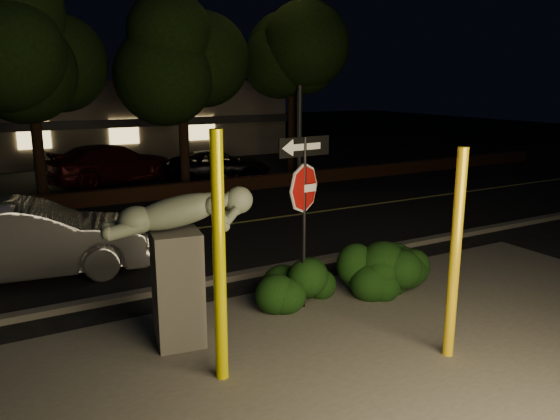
% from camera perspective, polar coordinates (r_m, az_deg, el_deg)
% --- Properties ---
extents(ground, '(90.00, 90.00, 0.00)m').
position_cam_1_polar(ground, '(17.79, -14.36, 0.00)').
color(ground, black).
rests_on(ground, ground).
extents(patio, '(14.00, 6.00, 0.02)m').
position_cam_1_polar(patio, '(8.25, 6.93, -15.47)').
color(patio, '#4C4944').
rests_on(patio, ground).
extents(road, '(80.00, 8.00, 0.01)m').
position_cam_1_polar(road, '(14.99, -11.35, -2.28)').
color(road, black).
rests_on(road, ground).
extents(lane_marking, '(80.00, 0.12, 0.00)m').
position_cam_1_polar(lane_marking, '(14.99, -11.35, -2.23)').
color(lane_marking, '#C6C14F').
rests_on(lane_marking, road).
extents(curb, '(80.00, 0.25, 0.12)m').
position_cam_1_polar(curb, '(11.31, -4.83, -6.94)').
color(curb, '#4C4944').
rests_on(curb, ground).
extents(brick_wall, '(40.00, 0.35, 0.50)m').
position_cam_1_polar(brick_wall, '(18.97, -15.43, 1.53)').
color(brick_wall, '#4E2A19').
rests_on(brick_wall, ground).
extents(parking_lot, '(40.00, 12.00, 0.01)m').
position_cam_1_polar(parking_lot, '(24.50, -18.67, 3.31)').
color(parking_lot, black).
rests_on(parking_lot, ground).
extents(building, '(22.00, 10.20, 4.00)m').
position_cam_1_polar(building, '(32.13, -21.68, 8.88)').
color(building, '#6A6555').
rests_on(building, ground).
extents(tree_far_b, '(5.20, 5.20, 8.41)m').
position_cam_1_polar(tree_far_b, '(20.18, -25.15, 18.05)').
color(tree_far_b, black).
rests_on(tree_far_b, ground).
extents(tree_far_c, '(4.80, 4.80, 7.84)m').
position_cam_1_polar(tree_far_c, '(20.82, -10.46, 17.77)').
color(tree_far_c, black).
rests_on(tree_far_c, ground).
extents(tree_far_d, '(4.40, 4.40, 7.42)m').
position_cam_1_polar(tree_far_d, '(23.36, 1.34, 16.87)').
color(tree_far_d, black).
rests_on(tree_far_d, ground).
extents(yellow_pole_left, '(0.17, 0.17, 3.40)m').
position_cam_1_polar(yellow_pole_left, '(7.16, -6.36, -5.25)').
color(yellow_pole_left, '#EFE200').
rests_on(yellow_pole_left, ground).
extents(yellow_pole_right, '(0.16, 0.16, 3.10)m').
position_cam_1_polar(yellow_pole_right, '(8.15, 17.83, -4.60)').
color(yellow_pole_right, yellow).
rests_on(yellow_pole_right, ground).
extents(signpost, '(1.04, 0.15, 3.06)m').
position_cam_1_polar(signpost, '(9.32, 2.56, 2.23)').
color(signpost, black).
rests_on(signpost, ground).
extents(sculpture, '(2.27, 0.92, 2.42)m').
position_cam_1_polar(sculpture, '(8.30, -10.51, -4.29)').
color(sculpture, '#4C4944').
rests_on(sculpture, ground).
extents(hedge_center, '(2.11, 1.47, 1.00)m').
position_cam_1_polar(hedge_center, '(10.03, 1.80, -6.92)').
color(hedge_center, black).
rests_on(hedge_center, ground).
extents(hedge_right, '(1.69, 0.95, 1.09)m').
position_cam_1_polar(hedge_right, '(10.60, 12.01, -5.83)').
color(hedge_right, black).
rests_on(hedge_right, ground).
extents(hedge_far_right, '(1.87, 1.53, 1.12)m').
position_cam_1_polar(hedge_far_right, '(10.65, 10.87, -5.59)').
color(hedge_far_right, black).
rests_on(hedge_far_right, ground).
extents(streetlight, '(1.37, 0.78, 9.77)m').
position_cam_1_polar(streetlight, '(22.21, 1.56, 18.08)').
color(streetlight, '#4B4B50').
rests_on(streetlight, ground).
extents(silver_sedan, '(5.07, 2.33, 1.61)m').
position_cam_1_polar(silver_sedan, '(12.28, -25.02, -2.89)').
color(silver_sedan, '#A3A3A7').
rests_on(silver_sedan, ground).
extents(parked_car_darkred, '(5.71, 3.53, 1.55)m').
position_cam_1_polar(parked_car_darkred, '(22.68, -17.01, 4.63)').
color(parked_car_darkred, '#410E0F').
rests_on(parked_car_darkred, ground).
extents(parked_car_dark, '(4.69, 3.22, 1.19)m').
position_cam_1_polar(parked_car_dark, '(22.66, -6.46, 4.67)').
color(parked_car_dark, black).
rests_on(parked_car_dark, ground).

